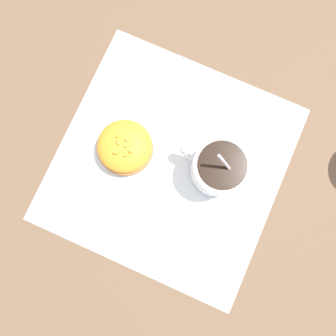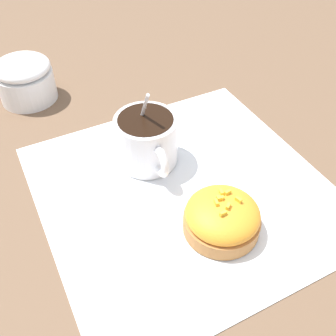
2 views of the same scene
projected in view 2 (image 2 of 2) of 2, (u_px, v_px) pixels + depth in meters
ground_plane at (184, 190)px, 0.47m from camera, size 3.00×3.00×0.00m
paper_napkin at (184, 189)px, 0.47m from camera, size 0.36×0.36×0.00m
coffee_cup at (147, 139)px, 0.48m from camera, size 0.10×0.08×0.10m
frosted_pastry at (223, 217)px, 0.41m from camera, size 0.08×0.08×0.04m
sugar_bowl at (25, 79)px, 0.58m from camera, size 0.08×0.08×0.07m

